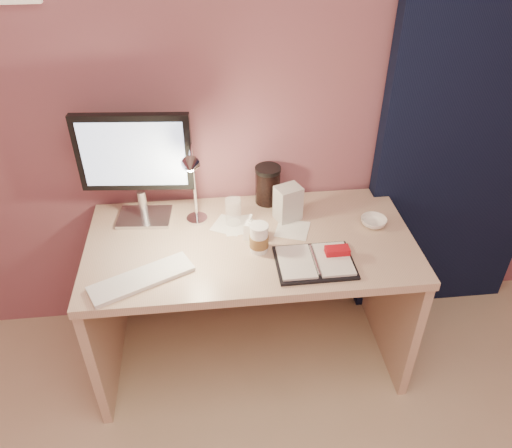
{
  "coord_description": "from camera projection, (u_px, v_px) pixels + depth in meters",
  "views": [
    {
      "loc": [
        -0.16,
        -0.3,
        2.04
      ],
      "look_at": [
        0.02,
        1.33,
        0.85
      ],
      "focal_mm": 35.0,
      "sensor_mm": 36.0,
      "label": 1
    }
  ],
  "objects": [
    {
      "name": "desk",
      "position": [
        249.0,
        269.0,
        2.33
      ],
      "size": [
        1.4,
        0.7,
        0.73
      ],
      "color": "#CAAA8F",
      "rests_on": "ground"
    },
    {
      "name": "paper_a",
      "position": [
        239.0,
        225.0,
        2.22
      ],
      "size": [
        0.16,
        0.16,
        0.0
      ],
      "primitive_type": "cube",
      "rotation": [
        0.0,
        0.0,
        0.14
      ],
      "color": "white",
      "rests_on": "desk"
    },
    {
      "name": "desk_lamp",
      "position": [
        194.0,
        184.0,
        2.02
      ],
      "size": [
        0.09,
        0.25,
        0.4
      ],
      "rotation": [
        0.0,
        0.0,
        -0.02
      ],
      "color": "silver",
      "rests_on": "desk"
    },
    {
      "name": "dark_jar",
      "position": [
        268.0,
        187.0,
        2.33
      ],
      "size": [
        0.12,
        0.12,
        0.16
      ],
      "primitive_type": "cylinder",
      "color": "black",
      "rests_on": "desk"
    },
    {
      "name": "room",
      "position": [
        455.0,
        112.0,
        2.23
      ],
      "size": [
        3.5,
        3.5,
        3.5
      ],
      "color": "#C6B28E",
      "rests_on": "ground"
    },
    {
      "name": "coffee_cup",
      "position": [
        259.0,
        239.0,
        2.04
      ],
      "size": [
        0.08,
        0.08,
        0.13
      ],
      "color": "white",
      "rests_on": "desk"
    },
    {
      "name": "paper_b",
      "position": [
        293.0,
        229.0,
        2.19
      ],
      "size": [
        0.18,
        0.18,
        0.0
      ],
      "primitive_type": "cube",
      "rotation": [
        0.0,
        0.0,
        -0.35
      ],
      "color": "white",
      "rests_on": "desk"
    },
    {
      "name": "product_box",
      "position": [
        288.0,
        203.0,
        2.22
      ],
      "size": [
        0.13,
        0.12,
        0.16
      ],
      "primitive_type": "cube",
      "rotation": [
        0.0,
        0.0,
        0.38
      ],
      "color": "silver",
      "rests_on": "desk"
    },
    {
      "name": "lotion_bottle",
      "position": [
        251.0,
        227.0,
        2.11
      ],
      "size": [
        0.07,
        0.07,
        0.12
      ],
      "primitive_type": "imported",
      "rotation": [
        0.0,
        0.0,
        -0.37
      ],
      "color": "white",
      "rests_on": "desk"
    },
    {
      "name": "monitor",
      "position": [
        136.0,
        159.0,
        2.08
      ],
      "size": [
        0.48,
        0.19,
        0.51
      ],
      "rotation": [
        0.0,
        0.0,
        -0.09
      ],
      "color": "silver",
      "rests_on": "desk"
    },
    {
      "name": "bowl",
      "position": [
        374.0,
        222.0,
        2.21
      ],
      "size": [
        0.14,
        0.14,
        0.04
      ],
      "primitive_type": "imported",
      "rotation": [
        0.0,
        0.0,
        0.27
      ],
      "color": "white",
      "rests_on": "desk"
    },
    {
      "name": "keyboard",
      "position": [
        142.0,
        279.0,
        1.92
      ],
      "size": [
        0.41,
        0.28,
        0.02
      ],
      "primitive_type": "cube",
      "rotation": [
        0.0,
        0.0,
        0.45
      ],
      "color": "white",
      "rests_on": "desk"
    },
    {
      "name": "clear_cup",
      "position": [
        233.0,
        212.0,
        2.2
      ],
      "size": [
        0.07,
        0.07,
        0.12
      ],
      "primitive_type": "cylinder",
      "color": "white",
      "rests_on": "desk"
    },
    {
      "name": "paper_c",
      "position": [
        229.0,
        225.0,
        2.22
      ],
      "size": [
        0.18,
        0.18,
        0.0
      ],
      "primitive_type": "cube",
      "rotation": [
        0.0,
        0.0,
        1.1
      ],
      "color": "white",
      "rests_on": "desk"
    },
    {
      "name": "planner",
      "position": [
        317.0,
        261.0,
        2.0
      ],
      "size": [
        0.31,
        0.24,
        0.05
      ],
      "rotation": [
        0.0,
        0.0,
        0.01
      ],
      "color": "black",
      "rests_on": "desk"
    }
  ]
}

